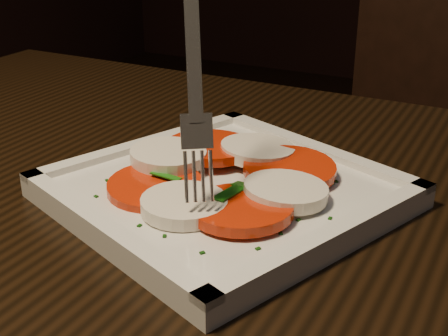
{
  "coord_description": "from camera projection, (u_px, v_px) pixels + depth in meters",
  "views": [
    {
      "loc": [
        -0.11,
        -0.46,
        0.98
      ],
      "look_at": [
        -0.32,
        -0.06,
        0.78
      ],
      "focal_mm": 50.0,
      "sensor_mm": 36.0,
      "label": 1
    }
  ],
  "objects": [
    {
      "name": "plate",
      "position": [
        224.0,
        193.0,
        0.51
      ],
      "size": [
        0.31,
        0.31,
        0.01
      ],
      "primitive_type": "cube",
      "rotation": [
        0.0,
        0.0,
        -0.37
      ],
      "color": "silver",
      "rests_on": "table"
    },
    {
      "name": "fork",
      "position": [
        192.0,
        53.0,
        0.44
      ],
      "size": [
        0.07,
        0.08,
        0.19
      ],
      "primitive_type": null,
      "rotation": [
        0.0,
        0.0,
        0.59
      ],
      "color": "white",
      "rests_on": "caprese_salad"
    },
    {
      "name": "chair",
      "position": [
        432.0,
        171.0,
        1.1
      ],
      "size": [
        0.5,
        0.5,
        0.93
      ],
      "rotation": [
        0.0,
        0.0,
        -0.2
      ],
      "color": "black",
      "rests_on": "ground"
    },
    {
      "name": "caprese_salad",
      "position": [
        224.0,
        175.0,
        0.5
      ],
      "size": [
        0.19,
        0.21,
        0.02
      ],
      "color": "#BF1C04",
      "rests_on": "plate"
    }
  ]
}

